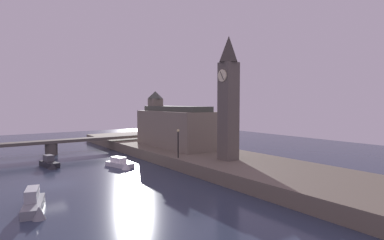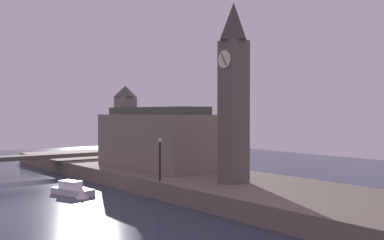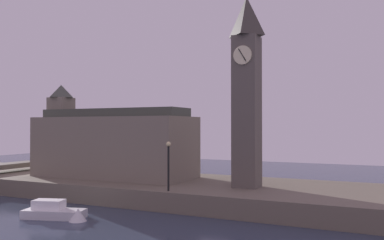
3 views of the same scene
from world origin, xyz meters
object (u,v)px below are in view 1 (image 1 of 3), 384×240
(boat_barge_dark, at_px, (50,163))
(boat_cruiser_grey, at_px, (34,205))
(streetlamp, at_px, (178,140))
(clock_tower, at_px, (228,96))
(boat_ferry_white, at_px, (121,164))
(parliament_hall, at_px, (174,127))

(boat_barge_dark, xyz_separation_m, boat_cruiser_grey, (17.39, -4.49, 0.06))
(streetlamp, bearing_deg, boat_cruiser_grey, -70.37)
(clock_tower, height_order, boat_ferry_white, clock_tower)
(parliament_hall, relative_size, boat_ferry_white, 2.98)
(clock_tower, relative_size, streetlamp, 4.13)
(boat_ferry_white, xyz_separation_m, boat_cruiser_grey, (11.77, -12.19, 0.14))
(boat_ferry_white, bearing_deg, boat_cruiser_grey, -46.02)
(clock_tower, distance_m, boat_barge_dark, 25.21)
(clock_tower, distance_m, boat_ferry_white, 16.74)
(clock_tower, relative_size, boat_cruiser_grey, 2.73)
(boat_barge_dark, xyz_separation_m, boat_ferry_white, (5.62, 7.70, -0.08))
(parliament_hall, xyz_separation_m, boat_cruiser_grey, (15.67, -23.05, -4.13))
(parliament_hall, height_order, boat_barge_dark, parliament_hall)
(boat_ferry_white, bearing_deg, boat_barge_dark, -126.11)
(clock_tower, xyz_separation_m, boat_cruiser_grey, (1.59, -22.01, -8.82))
(boat_barge_dark, bearing_deg, boat_ferry_white, 53.89)
(streetlamp, relative_size, boat_barge_dark, 0.83)
(parliament_hall, height_order, boat_ferry_white, parliament_hall)
(streetlamp, distance_m, boat_barge_dark, 17.54)
(parliament_hall, height_order, streetlamp, parliament_hall)
(parliament_hall, bearing_deg, clock_tower, -4.22)
(streetlamp, bearing_deg, boat_barge_dark, -130.08)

